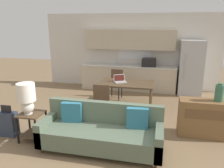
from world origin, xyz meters
The scene contains 14 objects.
ground_plane centered at (0.00, 0.00, 0.00)m, with size 20.00×20.00×0.00m, color #7F6647.
wall_back centered at (0.00, 4.63, 1.35)m, with size 6.40×0.07×2.70m.
kitchen_counter centered at (0.01, 4.33, 0.84)m, with size 3.39×0.65×2.15m.
refrigerator centered at (2.12, 4.23, 0.91)m, with size 0.76×0.74×1.82m.
dining_table centered at (0.24, 2.41, 0.69)m, with size 1.49×0.88×0.76m.
couch centered at (0.10, 0.27, 0.34)m, with size 2.30×0.80×0.86m.
side_table centered at (-1.37, 0.25, 0.39)m, with size 0.45×0.45×0.59m.
table_lamp centered at (-1.40, 0.22, 0.96)m, with size 0.35×0.35×0.63m.
credenza centered at (2.11, 1.20, 0.40)m, with size 1.07×0.42×0.80m.
vase centered at (2.33, 1.23, 0.98)m, with size 0.17×0.17×0.38m.
dining_chair_near_left centered at (-0.23, 1.59, 0.51)m, with size 0.45×0.45×0.92m.
dining_chair_far_left centered at (-0.23, 3.25, 0.51)m, with size 0.46×0.46×0.92m.
laptop centered at (0.04, 2.46, 0.80)m, with size 0.40×0.37×0.20m.
suitcase centered at (-1.98, 0.30, 0.27)m, with size 0.39×0.22×0.69m.
Camera 1 is at (1.13, -3.37, 2.33)m, focal length 35.00 mm.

